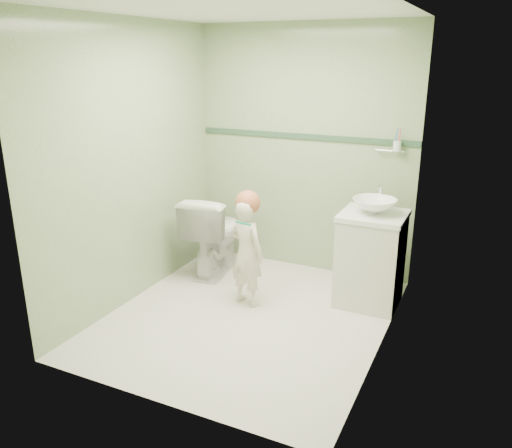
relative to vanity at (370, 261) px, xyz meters
The scene contains 12 objects.
ground 1.16m from the vanity, 140.19° to the right, with size 2.50×2.50×0.00m, color white.
room_shell 1.35m from the vanity, 140.19° to the right, with size 2.50×2.54×2.40m.
trim_stripe 1.38m from the vanity, 147.36° to the left, with size 2.20×0.02×0.05m, color #31533B.
vanity is the anchor object (origin of this frame).
counter 0.41m from the vanity, ahead, with size 0.54×0.52×0.04m, color white.
basin 0.49m from the vanity, ahead, with size 0.37×0.37×0.13m, color white.
faucet 0.60m from the vanity, 90.00° to the left, with size 0.03×0.13×0.18m.
cup_holder 1.05m from the vanity, 83.77° to the left, with size 0.26×0.07×0.21m.
toilet 1.58m from the vanity, behind, with size 0.45×0.79×0.81m, color white.
toddler 1.08m from the vanity, 154.13° to the right, with size 0.35×0.23×0.95m, color beige.
hair_cap 1.18m from the vanity, 155.34° to the right, with size 0.21×0.21×0.21m, color #B15F3E.
teal_toothbrush 1.18m from the vanity, 146.75° to the right, with size 0.11×0.14×0.08m.
Camera 1 is at (1.71, -3.47, 2.10)m, focal length 36.06 mm.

